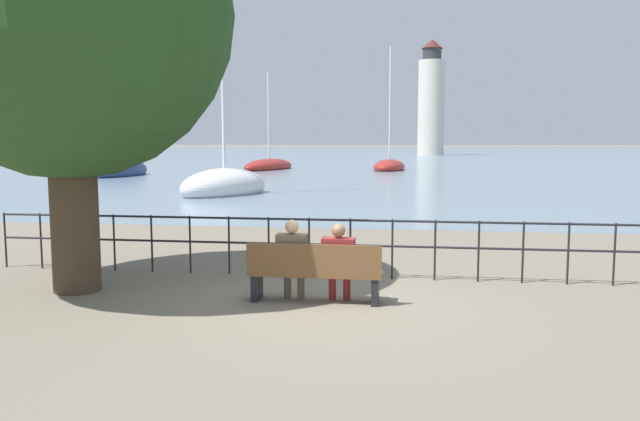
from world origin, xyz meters
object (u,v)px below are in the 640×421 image
(sailboat_2, at_px, (389,166))
(harbor_lighthouse, at_px, (431,102))
(sailboat_3, at_px, (269,166))
(park_bench, at_px, (315,273))
(seated_person_right, at_px, (339,259))
(sailboat_4, at_px, (224,186))
(sailboat_0, at_px, (122,170))
(shade_tree, at_px, (66,14))
(seated_person_left, at_px, (292,256))

(sailboat_2, xyz_separation_m, harbor_lighthouse, (5.47, 61.39, 9.19))
(sailboat_2, xyz_separation_m, sailboat_3, (-10.35, -0.07, -0.02))
(park_bench, distance_m, sailboat_2, 43.93)
(sailboat_2, bearing_deg, seated_person_right, -81.25)
(park_bench, relative_size, harbor_lighthouse, 0.10)
(sailboat_4, xyz_separation_m, harbor_lighthouse, (12.12, 86.99, 9.09))
(harbor_lighthouse, bearing_deg, sailboat_4, -97.93)
(sailboat_3, bearing_deg, sailboat_0, -112.01)
(sailboat_2, relative_size, sailboat_3, 1.24)
(shade_tree, relative_size, sailboat_4, 0.55)
(park_bench, height_order, seated_person_right, seated_person_right)
(park_bench, height_order, seated_person_left, seated_person_left)
(park_bench, xyz_separation_m, sailboat_3, (-10.60, 43.85, -0.15))
(park_bench, bearing_deg, sailboat_0, 119.81)
(shade_tree, bearing_deg, sailboat_0, 114.50)
(seated_person_right, relative_size, harbor_lighthouse, 0.06)
(park_bench, height_order, sailboat_2, sailboat_2)
(seated_person_left, relative_size, seated_person_right, 1.04)
(seated_person_left, xyz_separation_m, harbor_lighthouse, (5.57, 105.24, 8.82))
(sailboat_3, xyz_separation_m, sailboat_4, (3.70, -25.53, 0.11))
(shade_tree, bearing_deg, sailboat_3, 98.74)
(sailboat_2, bearing_deg, park_bench, -81.71)
(shade_tree, height_order, seated_person_left, shade_tree)
(sailboat_0, height_order, sailboat_4, sailboat_4)
(park_bench, bearing_deg, seated_person_right, 12.75)
(seated_person_right, height_order, harbor_lighthouse, harbor_lighthouse)
(seated_person_right, height_order, sailboat_0, sailboat_0)
(seated_person_right, bearing_deg, shade_tree, 178.26)
(park_bench, distance_m, sailboat_4, 19.58)
(sailboat_3, bearing_deg, sailboat_2, 12.82)
(park_bench, relative_size, sailboat_3, 0.23)
(sailboat_0, height_order, sailboat_2, sailboat_0)
(park_bench, xyz_separation_m, harbor_lighthouse, (5.22, 105.31, 9.06))
(park_bench, height_order, harbor_lighthouse, harbor_lighthouse)
(park_bench, relative_size, seated_person_right, 1.68)
(sailboat_0, height_order, sailboat_3, sailboat_0)
(sailboat_2, bearing_deg, shade_tree, -86.79)
(shade_tree, xyz_separation_m, sailboat_4, (-3.01, 18.12, -3.92))
(park_bench, distance_m, seated_person_left, 0.43)
(sailboat_2, xyz_separation_m, sailboat_4, (-6.65, -25.60, 0.09))
(sailboat_2, bearing_deg, sailboat_3, -171.62)
(shade_tree, relative_size, seated_person_left, 5.63)
(park_bench, distance_m, sailboat_3, 45.12)
(seated_person_right, bearing_deg, sailboat_3, 104.04)
(park_bench, xyz_separation_m, sailboat_0, (-18.51, 32.31, -0.04))
(shade_tree, distance_m, sailboat_0, 35.49)
(shade_tree, relative_size, sailboat_2, 0.65)
(shade_tree, bearing_deg, seated_person_right, -1.74)
(seated_person_left, xyz_separation_m, sailboat_4, (-6.55, 18.25, -0.27))
(shade_tree, bearing_deg, seated_person_left, -2.10)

